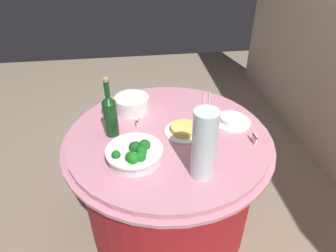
{
  "coord_description": "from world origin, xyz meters",
  "views": [
    {
      "loc": [
        1.3,
        -0.18,
        1.71
      ],
      "look_at": [
        0.0,
        0.0,
        0.79
      ],
      "focal_mm": 31.65,
      "sensor_mm": 36.0,
      "label": 1
    }
  ],
  "objects": [
    {
      "name": "ground_plane",
      "position": [
        0.0,
        0.0,
        0.0
      ],
      "size": [
        6.0,
        6.0,
        0.0
      ],
      "primitive_type": "plane",
      "color": "gray"
    },
    {
      "name": "label_placard_mid",
      "position": [
        0.14,
        0.44,
        0.77
      ],
      "size": [
        0.05,
        0.01,
        0.05
      ],
      "color": "white",
      "rests_on": "buffet_table"
    },
    {
      "name": "buffet_table",
      "position": [
        0.0,
        0.0,
        0.38
      ],
      "size": [
        1.16,
        1.16,
        0.74
      ],
      "color": "maroon",
      "rests_on": "ground_plane"
    },
    {
      "name": "broccoli_bowl",
      "position": [
        0.2,
        -0.19,
        0.78
      ],
      "size": [
        0.28,
        0.28,
        0.11
      ],
      "color": "white",
      "rests_on": "buffet_table"
    },
    {
      "name": "label_placard_front",
      "position": [
        -0.1,
        -0.16,
        0.77
      ],
      "size": [
        0.05,
        0.02,
        0.05
      ],
      "color": "white",
      "rests_on": "buffet_table"
    },
    {
      "name": "food_plate_rice",
      "position": [
        -0.06,
        0.38,
        0.76
      ],
      "size": [
        0.22,
        0.22,
        0.04
      ],
      "color": "white",
      "rests_on": "buffet_table"
    },
    {
      "name": "wine_bottle",
      "position": [
        -0.04,
        -0.3,
        0.87
      ],
      "size": [
        0.07,
        0.07,
        0.34
      ],
      "color": "#123B15",
      "rests_on": "buffet_table"
    },
    {
      "name": "food_plate_noodles",
      "position": [
        0.01,
        0.09,
        0.76
      ],
      "size": [
        0.22,
        0.22,
        0.04
      ],
      "color": "white",
      "rests_on": "buffet_table"
    },
    {
      "name": "plate_stack",
      "position": [
        -0.27,
        -0.19,
        0.79
      ],
      "size": [
        0.21,
        0.21,
        0.09
      ],
      "color": "white",
      "rests_on": "buffet_table"
    },
    {
      "name": "decorative_fruit_vase",
      "position": [
        0.33,
        0.11,
        0.89
      ],
      "size": [
        0.11,
        0.11,
        0.34
      ],
      "color": "silver",
      "rests_on": "buffet_table"
    },
    {
      "name": "serving_tongs",
      "position": [
        -0.36,
        0.3,
        0.74
      ],
      "size": [
        0.17,
        0.09,
        0.01
      ],
      "color": "silver",
      "rests_on": "buffet_table"
    }
  ]
}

